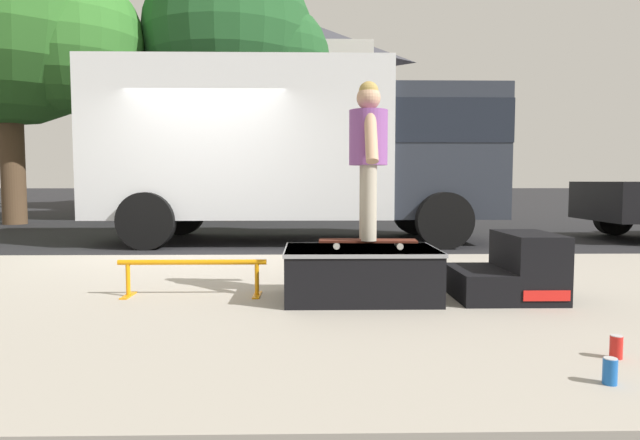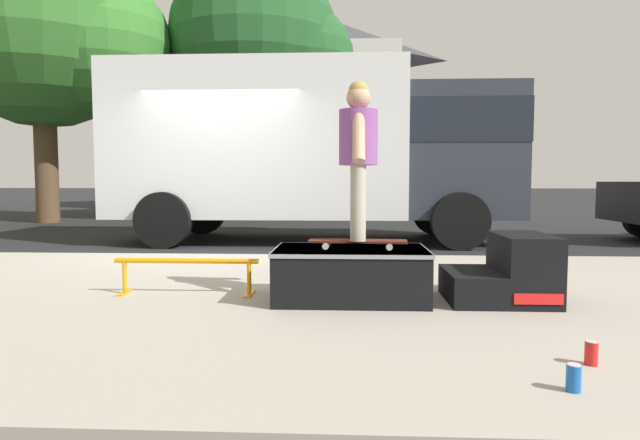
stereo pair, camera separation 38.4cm
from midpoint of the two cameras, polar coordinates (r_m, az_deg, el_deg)
The scene contains 13 objects.
ground_plane at distance 7.78m, azimuth -10.63°, elevation -3.88°, with size 140.00×140.00×0.00m, color black.
sidewalk_slab at distance 4.94m, azimuth -18.84°, elevation -7.95°, with size 50.00×5.00×0.12m, color #A8A093.
skate_box at distance 4.41m, azimuth 5.75°, elevation -5.49°, with size 1.22×0.79×0.42m.
kicker_ramp at distance 4.64m, azimuth 21.32°, elevation -5.27°, with size 0.81×0.73×0.53m.
grind_rail at distance 4.68m, azimuth -11.58°, elevation -4.97°, with size 1.23×0.28×0.31m.
skateboard at distance 4.36m, azimuth 6.51°, elevation -2.27°, with size 0.79×0.25×0.07m.
skater_kid at distance 4.34m, azimuth 6.59°, elevation 7.62°, with size 0.31×0.65×1.26m.
soda_can at distance 2.89m, azimuth 28.70°, elevation -14.39°, with size 0.07×0.07×0.13m.
soda_can_b at distance 3.31m, azimuth 29.69°, elevation -12.08°, with size 0.07×0.07×0.13m.
box_truck at distance 9.71m, azimuth 0.65°, elevation 7.83°, with size 6.91×2.63×3.05m.
street_tree_main at distance 15.41m, azimuth -5.21°, elevation 17.90°, with size 4.96×4.51×7.15m.
street_tree_neighbour at distance 15.86m, azimuth -25.52°, elevation 18.02°, with size 5.97×5.43×7.86m.
house_behind at distance 23.25m, azimuth -3.22°, elevation 11.97°, with size 9.54×8.22×8.40m.
Camera 2 is at (2.00, -7.48, 1.08)m, focal length 30.47 mm.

